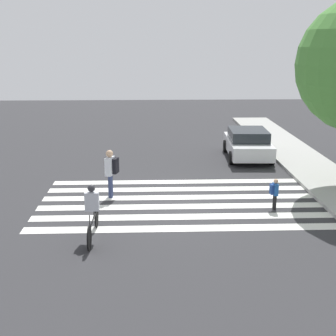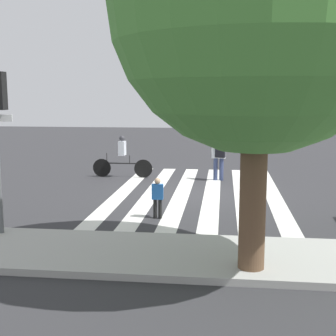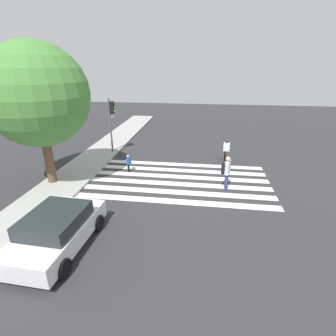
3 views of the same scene
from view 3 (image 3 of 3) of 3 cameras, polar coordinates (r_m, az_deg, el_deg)
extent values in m
plane|color=#2D2D30|center=(14.96, 2.59, -2.70)|extent=(60.00, 60.00, 0.00)
cube|color=#9E9E99|center=(16.64, -19.36, -1.09)|extent=(36.00, 2.50, 0.14)
cube|color=silver|center=(12.76, 1.51, -7.29)|extent=(0.52, 10.00, 0.01)
cube|color=silver|center=(13.62, 1.99, -5.27)|extent=(0.52, 10.00, 0.01)
cube|color=silver|center=(14.51, 2.40, -3.49)|extent=(0.52, 10.00, 0.01)
cube|color=silver|center=(15.40, 2.77, -1.92)|extent=(0.52, 10.00, 0.01)
cube|color=silver|center=(16.31, 3.09, -0.52)|extent=(0.52, 10.00, 0.01)
cube|color=silver|center=(17.23, 3.38, 0.73)|extent=(0.52, 10.00, 0.01)
cylinder|color=#515456|center=(19.36, -12.37, 8.76)|extent=(0.12, 0.12, 3.95)
cube|color=black|center=(19.03, -12.10, 12.73)|extent=(0.32, 0.26, 0.84)
cube|color=silver|center=(19.13, -11.95, 10.96)|extent=(0.60, 0.02, 0.16)
sphere|color=#590F0F|center=(18.94, -11.68, 13.43)|extent=(0.15, 0.15, 0.15)
sphere|color=#59470F|center=(18.98, -11.63, 12.74)|extent=(0.15, 0.15, 0.15)
sphere|color=#26D83F|center=(19.02, -11.58, 12.05)|extent=(0.15, 0.15, 0.15)
cylinder|color=brown|center=(15.40, -24.47, 1.73)|extent=(0.48, 0.48, 2.85)
sphere|color=#478438|center=(14.70, -26.54, 13.97)|extent=(5.06, 5.06, 5.06)
cylinder|color=navy|center=(14.08, 12.58, -2.97)|extent=(0.16, 0.16, 0.85)
cylinder|color=navy|center=(14.28, 12.52, -2.59)|extent=(0.16, 0.16, 0.85)
cube|color=silver|center=(13.89, 12.81, 0.07)|extent=(0.54, 0.36, 0.67)
sphere|color=tan|center=(13.72, 12.97, 1.89)|extent=(0.27, 0.27, 0.27)
cube|color=black|center=(13.82, 12.04, 0.03)|extent=(0.41, 0.27, 0.57)
cylinder|color=black|center=(16.15, -8.65, -0.01)|extent=(0.10, 0.10, 0.52)
cylinder|color=black|center=(16.27, -8.52, 0.16)|extent=(0.10, 0.10, 0.52)
cube|color=#1E5199|center=(16.05, -8.68, 1.61)|extent=(0.31, 0.15, 0.41)
sphere|color=tan|center=(15.95, -8.74, 2.57)|extent=(0.16, 0.16, 0.16)
cube|color=navy|center=(16.01, -8.27, 1.58)|extent=(0.23, 0.12, 0.34)
cylinder|color=black|center=(18.51, 12.25, 2.95)|extent=(0.72, 0.05, 0.72)
cylinder|color=black|center=(16.93, 12.55, 1.12)|extent=(0.72, 0.05, 0.72)
cube|color=black|center=(17.65, 12.44, 2.68)|extent=(1.42, 0.05, 0.04)
cylinder|color=black|center=(17.33, 12.54, 2.86)|extent=(0.03, 0.03, 0.32)
cylinder|color=black|center=(18.18, 12.39, 3.92)|extent=(0.03, 0.03, 0.40)
cube|color=silver|center=(17.47, 12.60, 4.52)|extent=(0.24, 0.40, 0.55)
sphere|color=#333338|center=(17.36, 12.71, 5.76)|extent=(0.22, 0.22, 0.22)
cube|color=silver|center=(10.37, -22.91, -13.00)|extent=(4.17, 2.11, 0.67)
cube|color=#23282D|center=(10.06, -23.41, -10.25)|extent=(2.33, 1.88, 0.50)
cylinder|color=black|center=(11.86, -23.36, -9.98)|extent=(0.65, 0.23, 0.64)
cylinder|color=black|center=(10.98, -14.92, -11.48)|extent=(0.65, 0.23, 0.64)
cylinder|color=black|center=(10.28, -31.20, -16.90)|extent=(0.65, 0.23, 0.64)
cylinder|color=black|center=(9.26, -21.78, -19.69)|extent=(0.65, 0.23, 0.64)
camera|label=1|loc=(29.50, 8.01, 20.65)|focal=50.00mm
camera|label=2|loc=(20.92, -44.21, 7.68)|focal=50.00mm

